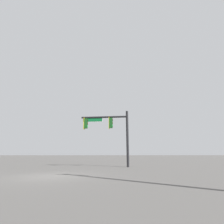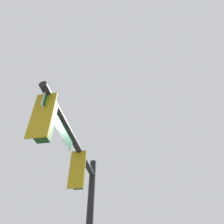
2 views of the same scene
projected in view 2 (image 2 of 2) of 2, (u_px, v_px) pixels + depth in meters
The scene contains 1 object.
signal_pole_near at pixel (77, 186), 6.87m from camera, with size 5.16×1.15×5.87m.
Camera 2 is at (2.86, -6.41, 1.40)m, focal length 35.00 mm.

